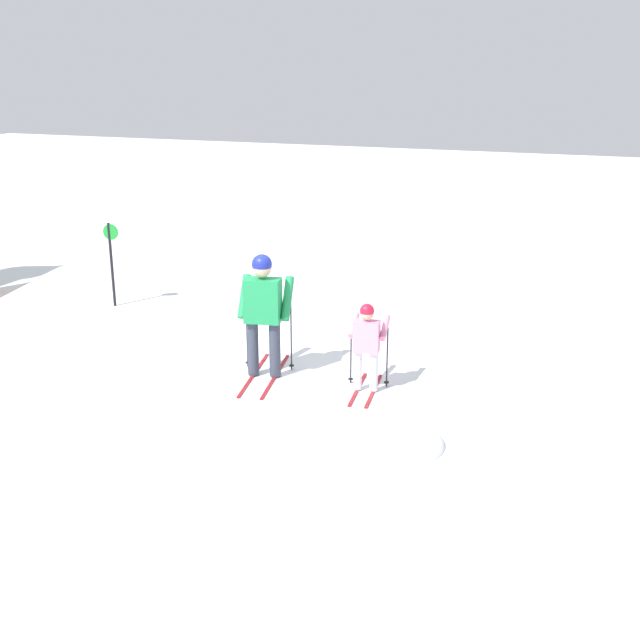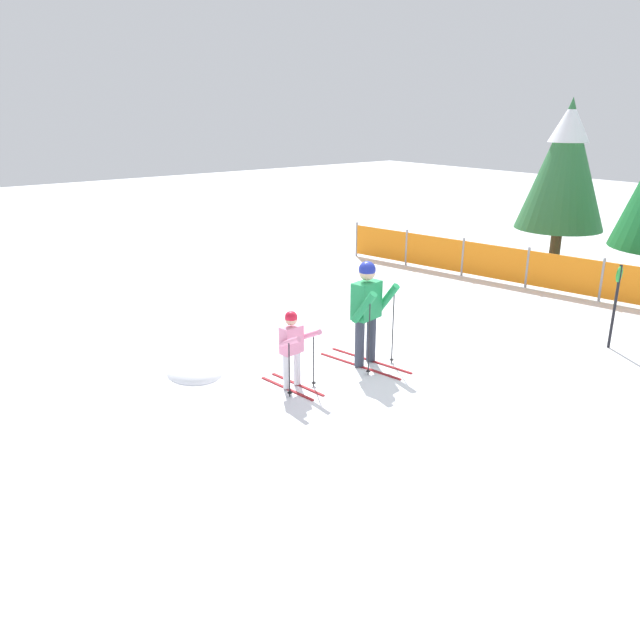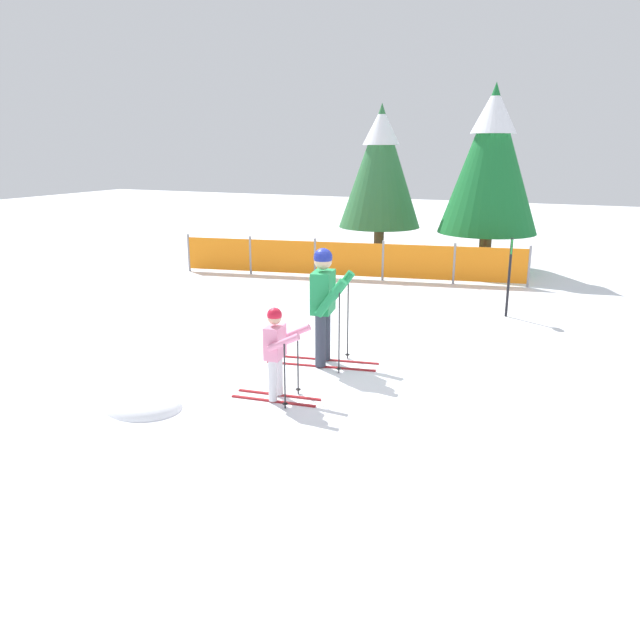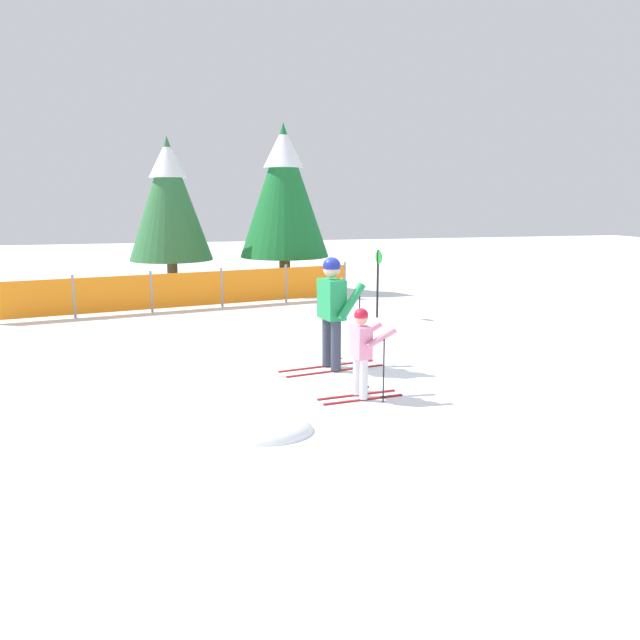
% 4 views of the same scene
% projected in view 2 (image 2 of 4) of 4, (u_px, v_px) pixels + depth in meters
% --- Properties ---
extents(ground_plane, '(60.00, 60.00, 0.00)m').
position_uv_depth(ground_plane, '(358.00, 359.00, 10.64)').
color(ground_plane, white).
extents(skier_adult, '(1.70, 0.81, 1.76)m').
position_uv_depth(skier_adult, '(367.00, 304.00, 10.10)').
color(skier_adult, maroon).
rests_on(skier_adult, ground_plane).
extents(skier_child, '(1.18, 0.57, 1.23)m').
position_uv_depth(skier_child, '(293.00, 343.00, 9.33)').
color(skier_child, maroon).
rests_on(skier_child, ground_plane).
extents(safety_fence, '(8.41, 1.65, 0.98)m').
position_uv_depth(safety_fence, '(494.00, 262.00, 15.25)').
color(safety_fence, gray).
rests_on(safety_fence, ground_plane).
extents(conifer_far, '(2.34, 2.34, 4.34)m').
position_uv_depth(conifer_far, '(566.00, 163.00, 16.58)').
color(conifer_far, '#4C3823').
rests_on(conifer_far, ground_plane).
extents(trail_marker, '(0.06, 0.28, 1.52)m').
position_uv_depth(trail_marker, '(616.00, 298.00, 10.84)').
color(trail_marker, black).
rests_on(trail_marker, ground_plane).
extents(snow_mound, '(1.01, 0.86, 0.40)m').
position_uv_depth(snow_mound, '(195.00, 373.00, 10.06)').
color(snow_mound, white).
rests_on(snow_mound, ground_plane).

